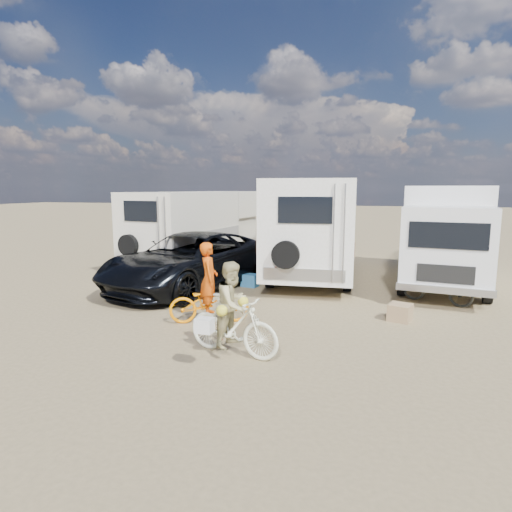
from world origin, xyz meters
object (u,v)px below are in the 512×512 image
(rv_left, at_px, (197,229))
(bike_parked, at_px, (437,286))
(crate, at_px, (400,312))
(rv_main, at_px, (314,228))
(bike_man, at_px, (209,302))
(box_truck, at_px, (446,236))
(dark_suv, at_px, (191,261))
(bike_woman, at_px, (233,325))
(cooler, at_px, (250,280))
(rider_man, at_px, (209,287))
(rider_woman, at_px, (233,314))

(rv_left, height_order, bike_parked, rv_left)
(rv_left, bearing_deg, crate, -28.64)
(rv_main, xyz_separation_m, bike_man, (-1.34, -6.14, -1.16))
(box_truck, bearing_deg, rv_left, -179.75)
(rv_main, distance_m, dark_suv, 4.56)
(box_truck, bearing_deg, bike_woman, -114.29)
(rv_main, bearing_deg, cooler, -128.27)
(rv_left, relative_size, dark_suv, 1.13)
(bike_woman, bearing_deg, box_truck, -17.71)
(rider_man, relative_size, cooler, 3.39)
(rv_left, relative_size, box_truck, 1.05)
(bike_woman, distance_m, cooler, 5.54)
(dark_suv, xyz_separation_m, crate, (6.03, -1.62, -0.64))
(rv_left, bearing_deg, rider_woman, -55.00)
(dark_suv, height_order, crate, dark_suv)
(bike_parked, bearing_deg, rv_left, 90.98)
(dark_suv, relative_size, cooler, 12.37)
(bike_man, relative_size, cooler, 3.68)
(box_truck, bearing_deg, rider_woman, -114.29)
(bike_man, relative_size, rider_man, 1.08)
(rv_left, distance_m, dark_suv, 3.96)
(rv_left, xyz_separation_m, bike_man, (3.36, -6.66, -0.97))
(bike_woman, xyz_separation_m, cooler, (-1.41, 5.34, -0.36))
(rv_left, bearing_deg, rv_main, 0.07)
(box_truck, bearing_deg, bike_man, -127.68)
(rv_main, height_order, bike_woman, rv_main)
(crate, bearing_deg, cooler, 152.36)
(bike_man, relative_size, rider_woman, 1.16)
(box_truck, xyz_separation_m, rider_woman, (-4.35, -7.36, -0.77))
(crate, bearing_deg, bike_woman, -134.06)
(bike_parked, bearing_deg, rider_woman, 164.26)
(rv_main, height_order, crate, rv_main)
(bike_parked, bearing_deg, bike_man, 145.61)
(dark_suv, xyz_separation_m, cooler, (1.66, 0.67, -0.64))
(bike_man, xyz_separation_m, cooler, (-0.24, 3.70, -0.28))
(dark_suv, distance_m, bike_parked, 7.00)
(bike_woman, height_order, rider_woman, rider_woman)
(rv_left, relative_size, rider_man, 4.11)
(bike_woman, bearing_deg, rv_left, 41.49)
(rider_man, distance_m, bike_parked, 6.06)
(rv_main, bearing_deg, rider_man, -107.73)
(rv_main, relative_size, dark_suv, 1.25)
(box_truck, height_order, bike_man, box_truck)
(cooler, bearing_deg, bike_woman, -67.02)
(rider_man, bearing_deg, box_truck, -67.53)
(rv_left, xyz_separation_m, rider_man, (3.36, -6.66, -0.61))
(rv_main, distance_m, crate, 5.67)
(cooler, bearing_deg, rider_woman, -67.02)
(bike_man, xyz_separation_m, crate, (4.13, 1.42, -0.28))
(bike_woman, height_order, rider_man, rider_man)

